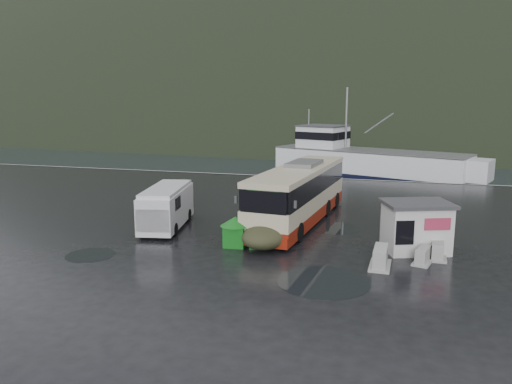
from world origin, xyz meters
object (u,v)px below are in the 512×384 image
(waste_bin_left, at_px, (235,246))
(jersey_barrier_a, at_px, (437,258))
(jersey_barrier_b, at_px, (380,267))
(fishing_trawler, at_px, (369,167))
(jersey_barrier_c, at_px, (423,263))
(ticket_kiosk, at_px, (414,251))
(white_van, at_px, (167,227))
(dome_tent, at_px, (267,247))
(waste_bin_right, at_px, (258,247))
(coach_bus, at_px, (299,222))

(waste_bin_left, relative_size, jersey_barrier_a, 0.92)
(jersey_barrier_b, height_order, fishing_trawler, fishing_trawler)
(jersey_barrier_c, height_order, fishing_trawler, fishing_trawler)
(jersey_barrier_b, bearing_deg, ticket_kiosk, 61.19)
(white_van, bearing_deg, dome_tent, -29.42)
(fishing_trawler, bearing_deg, dome_tent, -75.99)
(waste_bin_right, xyz_separation_m, ticket_kiosk, (7.34, 1.34, 0.00))
(waste_bin_left, distance_m, jersey_barrier_c, 8.75)
(coach_bus, relative_size, jersey_barrier_b, 7.03)
(jersey_barrier_c, bearing_deg, ticket_kiosk, 99.41)
(white_van, xyz_separation_m, dome_tent, (6.32, -2.18, 0.00))
(waste_bin_right, relative_size, jersey_barrier_c, 0.99)
(coach_bus, distance_m, ticket_kiosk, 7.59)
(waste_bin_left, relative_size, waste_bin_right, 1.07)
(waste_bin_left, relative_size, fishing_trawler, 0.06)
(waste_bin_right, distance_m, jersey_barrier_c, 7.64)
(white_van, xyz_separation_m, jersey_barrier_a, (14.18, -1.64, 0.00))
(waste_bin_right, relative_size, ticket_kiosk, 0.46)
(white_van, xyz_separation_m, fishing_trawler, (9.59, 28.11, 0.00))
(ticket_kiosk, bearing_deg, waste_bin_right, 170.79)
(white_van, bearing_deg, waste_bin_right, -30.62)
(white_van, distance_m, jersey_barrier_a, 14.27)
(jersey_barrier_c, xyz_separation_m, fishing_trawler, (-3.93, 30.68, 0.00))
(waste_bin_left, height_order, waste_bin_right, waste_bin_left)
(white_van, relative_size, jersey_barrier_a, 3.45)
(dome_tent, xyz_separation_m, jersey_barrier_a, (7.85, 0.54, 0.00))
(jersey_barrier_b, height_order, jersey_barrier_c, jersey_barrier_b)
(jersey_barrier_a, distance_m, fishing_trawler, 30.10)
(coach_bus, xyz_separation_m, dome_tent, (-0.54, -5.46, 0.00))
(ticket_kiosk, distance_m, jersey_barrier_c, 1.76)
(dome_tent, height_order, jersey_barrier_b, dome_tent)
(white_van, height_order, waste_bin_left, white_van)
(waste_bin_left, height_order, dome_tent, waste_bin_left)
(coach_bus, bearing_deg, fishing_trawler, 89.58)
(waste_bin_right, relative_size, fishing_trawler, 0.06)
(jersey_barrier_c, bearing_deg, coach_bus, 138.70)
(coach_bus, distance_m, fishing_trawler, 24.98)
(white_van, relative_size, jersey_barrier_b, 3.21)
(ticket_kiosk, xyz_separation_m, jersey_barrier_b, (-1.52, -2.76, 0.00))
(white_van, bearing_deg, jersey_barrier_c, -21.15)
(waste_bin_left, height_order, fishing_trawler, fishing_trawler)
(waste_bin_left, height_order, ticket_kiosk, ticket_kiosk)
(waste_bin_left, xyz_separation_m, jersey_barrier_a, (9.40, 0.72, 0.00))
(ticket_kiosk, relative_size, jersey_barrier_a, 1.89)
(waste_bin_left, xyz_separation_m, waste_bin_right, (1.12, 0.18, 0.00))
(coach_bus, relative_size, white_van, 2.19)
(coach_bus, height_order, ticket_kiosk, coach_bus)
(white_van, bearing_deg, fishing_trawler, 60.74)
(waste_bin_right, distance_m, jersey_barrier_b, 6.00)
(jersey_barrier_a, relative_size, fishing_trawler, 0.07)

